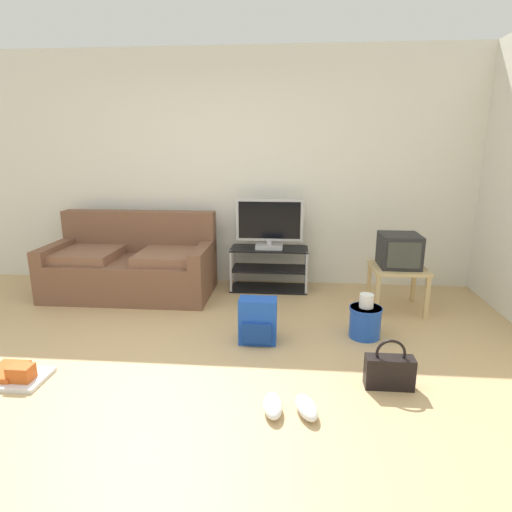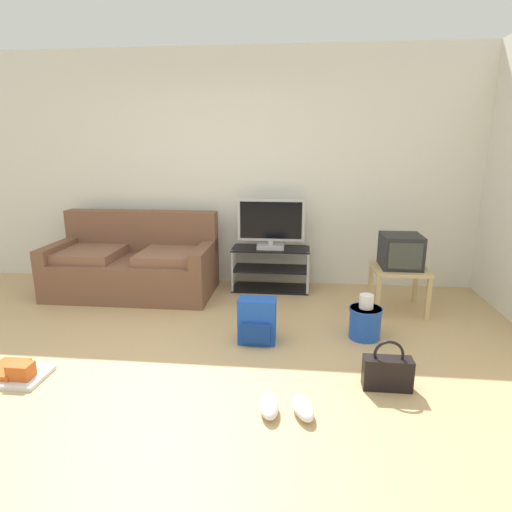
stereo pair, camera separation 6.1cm
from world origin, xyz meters
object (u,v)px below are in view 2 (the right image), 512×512
object	(u,v)px
side_table	(399,274)
crt_tv	(401,251)
couch	(134,265)
sneakers_pair	(286,407)
tv_stand	(271,269)
cleaning_bucket	(365,320)
backpack	(257,321)
flat_tv	(271,224)
handbag	(387,372)
floor_tray	(14,373)

from	to	relation	value
side_table	crt_tv	xyz separation A→B (m)	(0.00, 0.02, 0.23)
couch	sneakers_pair	size ratio (longest dim) A/B	4.69
tv_stand	cleaning_bucket	size ratio (longest dim) A/B	2.23
backpack	sneakers_pair	world-z (taller)	backpack
flat_tv	cleaning_bucket	xyz separation A→B (m)	(0.91, -1.20, -0.61)
couch	flat_tv	world-z (taller)	flat_tv
flat_tv	sneakers_pair	xyz separation A→B (m)	(0.26, -2.37, -0.73)
handbag	floor_tray	bearing A→B (deg)	-176.94
sneakers_pair	floor_tray	size ratio (longest dim) A/B	0.87
side_table	handbag	size ratio (longest dim) A/B	1.48
floor_tray	cleaning_bucket	bearing A→B (deg)	19.94
cleaning_bucket	floor_tray	xyz separation A→B (m)	(-2.61, -0.95, -0.12)
crt_tv	backpack	xyz separation A→B (m)	(-1.35, -0.91, -0.42)
cleaning_bucket	tv_stand	bearing A→B (deg)	126.56
backpack	sneakers_pair	size ratio (longest dim) A/B	1.02
couch	backpack	size ratio (longest dim) A/B	4.60
handbag	cleaning_bucket	world-z (taller)	cleaning_bucket
couch	flat_tv	distance (m)	1.62
couch	floor_tray	xyz separation A→B (m)	(-0.17, -1.92, -0.28)
flat_tv	sneakers_pair	world-z (taller)	flat_tv
side_table	cleaning_bucket	world-z (taller)	side_table
side_table	handbag	bearing A→B (deg)	-104.22
flat_tv	backpack	size ratio (longest dim) A/B	1.93
couch	side_table	world-z (taller)	couch
couch	backpack	xyz separation A→B (m)	(1.52, -1.16, -0.13)
crt_tv	handbag	world-z (taller)	crt_tv
crt_tv	cleaning_bucket	bearing A→B (deg)	-120.20
couch	sneakers_pair	bearing A→B (deg)	-49.94
crt_tv	sneakers_pair	size ratio (longest dim) A/B	1.05
handbag	crt_tv	bearing A→B (deg)	75.92
flat_tv	tv_stand	bearing A→B (deg)	90.00
couch	sneakers_pair	distance (m)	2.81
couch	handbag	size ratio (longest dim) A/B	5.00
flat_tv	cleaning_bucket	size ratio (longest dim) A/B	1.90
handbag	floor_tray	world-z (taller)	handbag
flat_tv	side_table	xyz separation A→B (m)	(1.33, -0.49, -0.39)
flat_tv	backpack	bearing A→B (deg)	-90.72
tv_stand	handbag	world-z (taller)	tv_stand
handbag	sneakers_pair	xyz separation A→B (m)	(-0.68, -0.36, -0.08)
couch	crt_tv	bearing A→B (deg)	-4.97
cleaning_bucket	floor_tray	size ratio (longest dim) A/B	0.90
flat_tv	crt_tv	bearing A→B (deg)	-19.70
side_table	handbag	xyz separation A→B (m)	(-0.38, -1.51, -0.26)
couch	tv_stand	xyz separation A→B (m)	(1.54, 0.25, -0.07)
sneakers_pair	couch	bearing A→B (deg)	130.06
flat_tv	handbag	world-z (taller)	flat_tv
sneakers_pair	floor_tray	bearing A→B (deg)	173.69
side_table	backpack	distance (m)	1.63
crt_tv	floor_tray	distance (m)	3.51
couch	side_table	xyz separation A→B (m)	(2.86, -0.27, 0.06)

